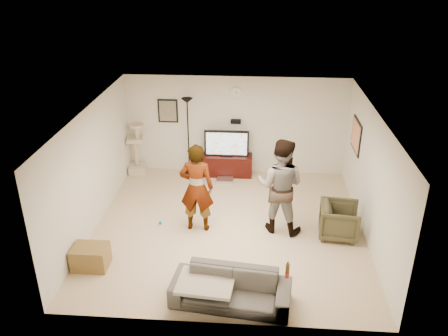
# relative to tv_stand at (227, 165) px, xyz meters

# --- Properties ---
(floor) EXTENTS (5.50, 5.50, 0.02)m
(floor) POSITION_rel_tv_stand_xyz_m (0.21, -2.50, -0.28)
(floor) COLOR tan
(floor) RESTS_ON ground
(ceiling) EXTENTS (5.50, 5.50, 0.02)m
(ceiling) POSITION_rel_tv_stand_xyz_m (0.21, -2.50, 2.24)
(ceiling) COLOR white
(ceiling) RESTS_ON wall_back
(wall_back) EXTENTS (5.50, 0.04, 2.50)m
(wall_back) POSITION_rel_tv_stand_xyz_m (0.21, 0.25, 0.98)
(wall_back) COLOR beige
(wall_back) RESTS_ON floor
(wall_front) EXTENTS (5.50, 0.04, 2.50)m
(wall_front) POSITION_rel_tv_stand_xyz_m (0.21, -5.25, 0.98)
(wall_front) COLOR beige
(wall_front) RESTS_ON floor
(wall_left) EXTENTS (0.04, 5.50, 2.50)m
(wall_left) POSITION_rel_tv_stand_xyz_m (-2.54, -2.50, 0.98)
(wall_left) COLOR beige
(wall_left) RESTS_ON floor
(wall_right) EXTENTS (0.04, 5.50, 2.50)m
(wall_right) POSITION_rel_tv_stand_xyz_m (2.96, -2.50, 0.98)
(wall_right) COLOR beige
(wall_right) RESTS_ON floor
(wall_clock) EXTENTS (0.26, 0.04, 0.26)m
(wall_clock) POSITION_rel_tv_stand_xyz_m (0.21, 0.22, 1.83)
(wall_clock) COLOR white
(wall_clock) RESTS_ON wall_back
(wall_speaker) EXTENTS (0.25, 0.10, 0.10)m
(wall_speaker) POSITION_rel_tv_stand_xyz_m (0.21, 0.19, 1.11)
(wall_speaker) COLOR black
(wall_speaker) RESTS_ON wall_back
(picture_back) EXTENTS (0.42, 0.03, 0.52)m
(picture_back) POSITION_rel_tv_stand_xyz_m (-1.49, 0.23, 1.33)
(picture_back) COLOR #6C6752
(picture_back) RESTS_ON wall_back
(picture_right) EXTENTS (0.03, 0.78, 0.62)m
(picture_right) POSITION_rel_tv_stand_xyz_m (2.94, -0.90, 1.23)
(picture_right) COLOR #D7815B
(picture_right) RESTS_ON wall_right
(tv_stand) EXTENTS (1.29, 0.45, 0.54)m
(tv_stand) POSITION_rel_tv_stand_xyz_m (0.00, 0.00, 0.00)
(tv_stand) COLOR black
(tv_stand) RESTS_ON floor
(console_box) EXTENTS (0.40, 0.30, 0.07)m
(console_box) POSITION_rel_tv_stand_xyz_m (-0.01, -0.40, -0.23)
(console_box) COLOR silver
(console_box) RESTS_ON floor
(tv) EXTENTS (1.11, 0.08, 0.66)m
(tv) POSITION_rel_tv_stand_xyz_m (0.00, 0.00, 0.60)
(tv) COLOR black
(tv) RESTS_ON tv_stand
(tv_screen) EXTENTS (1.02, 0.01, 0.58)m
(tv_screen) POSITION_rel_tv_stand_xyz_m (0.00, -0.04, 0.60)
(tv_screen) COLOR #46C0EC
(tv_screen) RESTS_ON tv
(floor_lamp) EXTENTS (0.32, 0.32, 1.99)m
(floor_lamp) POSITION_rel_tv_stand_xyz_m (-0.97, 0.04, 0.73)
(floor_lamp) COLOR black
(floor_lamp) RESTS_ON floor
(cat_tree) EXTENTS (0.50, 0.50, 1.35)m
(cat_tree) POSITION_rel_tv_stand_xyz_m (-2.32, -0.03, 0.40)
(cat_tree) COLOR tan
(cat_tree) RESTS_ON floor
(person_left) EXTENTS (0.69, 0.47, 1.87)m
(person_left) POSITION_rel_tv_stand_xyz_m (-0.42, -2.58, 0.66)
(person_left) COLOR gray
(person_left) RESTS_ON floor
(person_right) EXTENTS (1.13, 0.98, 1.99)m
(person_right) POSITION_rel_tv_stand_xyz_m (1.24, -2.49, 0.72)
(person_right) COLOR #395393
(person_right) RESTS_ON floor
(sofa) EXTENTS (2.00, 0.98, 0.56)m
(sofa) POSITION_rel_tv_stand_xyz_m (0.40, -4.78, 0.01)
(sofa) COLOR #49443E
(sofa) RESTS_ON floor
(throw_blanket) EXTENTS (0.96, 0.78, 0.06)m
(throw_blanket) POSITION_rel_tv_stand_xyz_m (-0.01, -4.78, 0.11)
(throw_blanket) COLOR #BFB198
(throw_blanket) RESTS_ON sofa
(beer_bottle) EXTENTS (0.06, 0.06, 0.25)m
(beer_bottle) POSITION_rel_tv_stand_xyz_m (1.28, -4.78, 0.42)
(beer_bottle) COLOR #3E290E
(beer_bottle) RESTS_ON sofa
(armchair) EXTENTS (0.84, 0.83, 0.70)m
(armchair) POSITION_rel_tv_stand_xyz_m (2.43, -2.65, 0.08)
(armchair) COLOR #3D3822
(armchair) RESTS_ON floor
(side_table) EXTENTS (0.63, 0.48, 0.42)m
(side_table) POSITION_rel_tv_stand_xyz_m (-2.19, -4.01, -0.06)
(side_table) COLOR brown
(side_table) RESTS_ON floor
(toy_ball) EXTENTS (0.06, 0.06, 0.06)m
(toy_ball) POSITION_rel_tv_stand_xyz_m (-1.23, -2.49, -0.24)
(toy_ball) COLOR #0167AD
(toy_ball) RESTS_ON floor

